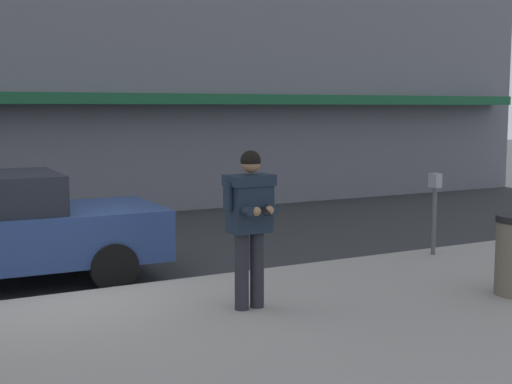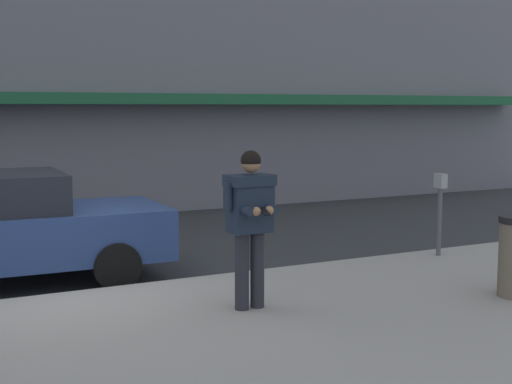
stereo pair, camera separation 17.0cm
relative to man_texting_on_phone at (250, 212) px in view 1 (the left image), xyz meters
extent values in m
plane|color=#2B2D30|center=(-1.78, 1.90, -1.25)|extent=(80.00, 80.00, 0.00)
cube|color=gray|center=(-0.78, -0.95, -1.18)|extent=(32.00, 5.30, 0.14)
cube|color=silver|center=(-0.78, 1.95, -1.25)|extent=(28.00, 0.12, 0.01)
cube|color=#195133|center=(-0.78, 8.05, 1.35)|extent=(26.60, 0.70, 0.24)
cylinder|color=black|center=(-0.91, 3.75, -0.93)|extent=(0.65, 0.24, 0.64)
cylinder|color=black|center=(-0.97, 2.04, -0.93)|extent=(0.65, 0.24, 0.64)
cylinder|color=#23232B|center=(0.10, 0.02, -0.67)|extent=(0.16, 0.16, 0.88)
cylinder|color=#23232B|center=(-0.10, 0.01, -0.67)|extent=(0.16, 0.16, 0.88)
cube|color=#192333|center=(0.00, 0.01, 0.09)|extent=(0.47, 0.32, 0.64)
cube|color=#192333|center=(0.00, 0.01, 0.36)|extent=(0.53, 0.36, 0.12)
cylinder|color=#192333|center=(0.27, 0.02, 0.20)|extent=(0.11, 0.11, 0.30)
cylinder|color=#192333|center=(0.15, -0.14, 0.05)|extent=(0.11, 0.30, 0.10)
sphere|color=#8C6647|center=(0.09, -0.28, 0.05)|extent=(0.10, 0.10, 0.10)
cylinder|color=#192333|center=(-0.27, 0.00, 0.20)|extent=(0.11, 0.11, 0.30)
cylinder|color=#192333|center=(-0.14, -0.15, 0.05)|extent=(0.11, 0.30, 0.10)
sphere|color=#8C6647|center=(-0.07, -0.29, 0.05)|extent=(0.10, 0.10, 0.10)
cube|color=black|center=(0.01, -0.33, 0.05)|extent=(0.08, 0.14, 0.07)
sphere|color=#8C6647|center=(0.00, -0.02, 0.55)|extent=(0.22, 0.22, 0.22)
sphere|color=black|center=(0.00, -0.02, 0.58)|extent=(0.23, 0.23, 0.23)
cylinder|color=#4C4C51|center=(3.90, 1.30, -0.59)|extent=(0.07, 0.07, 1.05)
cube|color=gray|center=(3.90, 1.30, 0.05)|extent=(0.12, 0.18, 0.22)
camera|label=1|loc=(-3.67, -6.99, 1.17)|focal=50.00mm
camera|label=2|loc=(-3.52, -7.07, 1.17)|focal=50.00mm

